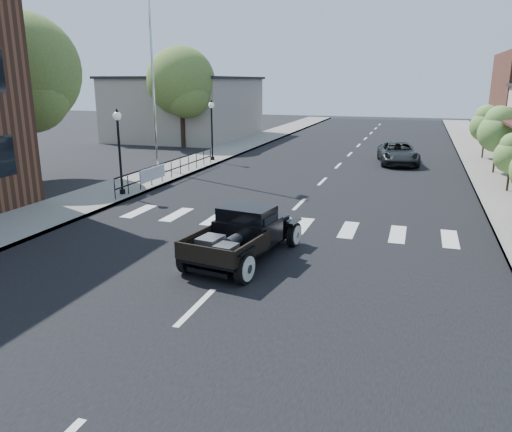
% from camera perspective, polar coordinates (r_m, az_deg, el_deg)
% --- Properties ---
extents(ground, '(120.00, 120.00, 0.00)m').
position_cam_1_polar(ground, '(13.88, -1.68, -5.34)').
color(ground, black).
rests_on(ground, ground).
extents(road, '(14.00, 80.00, 0.02)m').
position_cam_1_polar(road, '(28.01, 8.73, 5.04)').
color(road, black).
rests_on(road, ground).
extents(road_markings, '(12.00, 60.00, 0.06)m').
position_cam_1_polar(road_markings, '(23.18, 6.67, 2.98)').
color(road_markings, silver).
rests_on(road_markings, ground).
extents(sidewalk_left, '(3.00, 80.00, 0.15)m').
position_cam_1_polar(sidewalk_left, '(30.51, -7.28, 6.05)').
color(sidewalk_left, gray).
rests_on(sidewalk_left, ground).
extents(sidewalk_right, '(3.00, 80.00, 0.15)m').
position_cam_1_polar(sidewalk_right, '(27.95, 26.21, 3.76)').
color(sidewalk_right, gray).
rests_on(sidewalk_right, ground).
extents(low_building_left, '(10.00, 12.00, 5.00)m').
position_cam_1_polar(low_building_left, '(44.73, -7.89, 12.04)').
color(low_building_left, '#AB9E8F').
rests_on(low_building_left, ground).
extents(railing, '(0.08, 10.00, 1.00)m').
position_cam_1_polar(railing, '(25.48, -9.65, 5.46)').
color(railing, black).
rests_on(railing, sidewalk_left).
extents(banner, '(0.04, 2.20, 0.60)m').
position_cam_1_polar(banner, '(23.75, -11.68, 4.17)').
color(banner, silver).
rests_on(banner, sidewalk_left).
extents(lamp_post_b, '(0.36, 0.36, 3.61)m').
position_cam_1_polar(lamp_post_b, '(22.02, -15.32, 7.06)').
color(lamp_post_b, black).
rests_on(lamp_post_b, sidewalk_left).
extents(lamp_post_c, '(0.36, 0.36, 3.61)m').
position_cam_1_polar(lamp_post_c, '(30.81, -5.06, 9.72)').
color(lamp_post_c, black).
rests_on(lamp_post_c, sidewalk_left).
extents(flagpole, '(0.12, 0.12, 12.33)m').
position_cam_1_polar(flagpole, '(27.82, -11.85, 17.88)').
color(flagpole, silver).
rests_on(flagpole, sidewalk_left).
extents(big_tree_near, '(5.52, 5.52, 8.11)m').
position_cam_1_polar(big_tree_near, '(27.36, -24.85, 12.14)').
color(big_tree_near, '#556D2E').
rests_on(big_tree_near, ground).
extents(big_tree_far, '(4.99, 4.99, 7.33)m').
position_cam_1_polar(big_tree_far, '(38.20, -8.48, 13.24)').
color(big_tree_far, '#556D2E').
rests_on(big_tree_far, ground).
extents(small_tree_c, '(1.48, 1.48, 2.47)m').
position_cam_1_polar(small_tree_c, '(24.58, 27.07, 5.39)').
color(small_tree_c, '#5B863D').
rests_on(small_tree_c, sidewalk_right).
extents(small_tree_d, '(2.01, 2.01, 3.36)m').
position_cam_1_polar(small_tree_d, '(29.25, 25.82, 7.75)').
color(small_tree_d, '#5B863D').
rests_on(small_tree_d, sidewalk_right).
extents(small_tree_e, '(1.91, 1.91, 3.18)m').
position_cam_1_polar(small_tree_e, '(34.67, 24.70, 8.66)').
color(small_tree_e, '#5B863D').
rests_on(small_tree_e, sidewalk_right).
extents(hotrod_pickup, '(2.70, 4.67, 1.53)m').
position_cam_1_polar(hotrod_pickup, '(13.87, -1.41, -2.03)').
color(hotrod_pickup, black).
rests_on(hotrod_pickup, ground).
extents(second_car, '(2.83, 4.93, 1.29)m').
position_cam_1_polar(second_car, '(31.33, 15.92, 6.89)').
color(second_car, black).
rests_on(second_car, ground).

